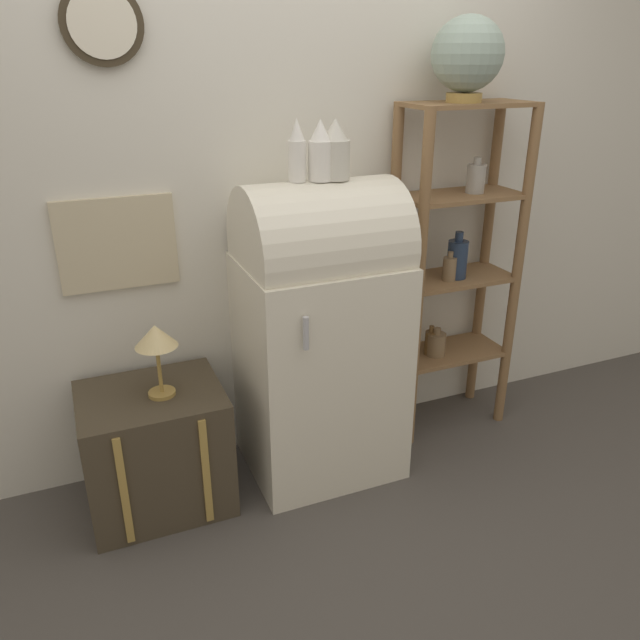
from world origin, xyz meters
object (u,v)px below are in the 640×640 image
(globe, at_px, (468,55))
(vase_left, at_px, (297,152))
(vase_right, at_px, (335,151))
(suitcase_trunk, at_px, (156,449))
(vase_center, at_px, (320,152))
(refrigerator, at_px, (320,330))
(desk_lamp, at_px, (156,340))

(globe, height_order, vase_left, globe)
(globe, distance_m, vase_right, 0.74)
(globe, relative_size, vase_left, 1.44)
(suitcase_trunk, bearing_deg, vase_center, -0.61)
(refrigerator, xyz_separation_m, suitcase_trunk, (-0.76, 0.00, -0.43))
(suitcase_trunk, xyz_separation_m, globe, (1.47, 0.08, 1.54))
(suitcase_trunk, height_order, desk_lamp, desk_lamp)
(globe, distance_m, vase_left, 0.88)
(suitcase_trunk, distance_m, vase_center, 1.41)
(refrigerator, bearing_deg, vase_center, -122.04)
(vase_center, xyz_separation_m, desk_lamp, (-0.71, -0.02, -0.68))
(refrigerator, bearing_deg, vase_right, -0.46)
(desk_lamp, bearing_deg, suitcase_trunk, 148.89)
(vase_center, distance_m, vase_right, 0.07)
(vase_right, bearing_deg, vase_center, -177.22)
(vase_right, height_order, desk_lamp, vase_right)
(vase_center, relative_size, vase_right, 1.00)
(globe, bearing_deg, vase_right, -172.83)
(refrigerator, bearing_deg, globe, 6.47)
(refrigerator, bearing_deg, desk_lamp, -178.00)
(vase_left, relative_size, vase_right, 1.03)
(vase_center, height_order, vase_right, same)
(suitcase_trunk, distance_m, desk_lamp, 0.52)
(globe, xyz_separation_m, vase_right, (-0.64, -0.08, -0.35))
(globe, bearing_deg, suitcase_trunk, -177.02)
(refrigerator, distance_m, vase_left, 0.77)
(refrigerator, height_order, globe, globe)
(refrigerator, distance_m, vase_right, 0.77)
(refrigerator, height_order, suitcase_trunk, refrigerator)
(suitcase_trunk, xyz_separation_m, vase_center, (0.75, -0.01, 1.19))
(desk_lamp, bearing_deg, vase_left, 3.52)
(refrigerator, bearing_deg, vase_left, 171.73)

